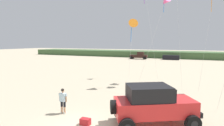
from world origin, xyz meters
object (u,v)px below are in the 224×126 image
Objects in this scene: cooler_box at (85,122)px; person_watching at (63,100)px; distant_pickup at (139,56)px; kite_yellow_diamond at (133,25)px; distant_sedan at (171,57)px; jeep at (153,104)px; kite_pink_ribbon at (165,1)px.

person_watching is at bearing 155.63° from cooler_box.
kite_yellow_diamond is (8.24, -32.30, 5.44)m from distant_pickup.
distant_pickup is 8.43m from distant_sedan.
jeep reaches higher than distant_pickup.
distant_pickup is 31.40m from kite_pink_ribbon.
distant_pickup is at bearing -173.70° from distant_sedan.
cooler_box is at bearing -92.08° from distant_sedan.
distant_sedan reaches higher than cooler_box.
kite_pink_ribbon is (2.11, 14.09, 9.06)m from cooler_box.
jeep is 42.55m from distant_pickup.
person_watching is (-5.70, -0.67, -0.26)m from jeep.
person_watching is at bearing -81.12° from distant_pickup.
kite_pink_ribbon is at bearing 79.54° from cooler_box.
kite_pink_ribbon is at bearing -69.06° from distant_pickup.
kite_yellow_diamond is (-3.93, 8.47, 5.18)m from jeep.
jeep is 3.95m from cooler_box.
jeep reaches higher than cooler_box.
kite_pink_ribbon is at bearing 96.19° from jeep.
kite_pink_ribbon is (4.35, 13.17, 8.31)m from person_watching.
kite_pink_ribbon is at bearing -87.76° from distant_sedan.
person_watching is at bearing -173.25° from jeep.
cooler_box is at bearing -155.23° from jeep.
distant_pickup is at bearing 98.88° from person_watching.
jeep is at bearing -87.35° from distant_sedan.
distant_sedan is 34.09m from kite_yellow_diamond.
cooler_box is 16.88m from kite_pink_ribbon.
distant_sedan is 0.59× the size of kite_yellow_diamond.
kite_pink_ribbon is at bearing 57.37° from kite_yellow_diamond.
distant_pickup is (-8.71, 42.37, 0.75)m from cooler_box.
person_watching is 2.53m from cooler_box.
jeep is 5.75m from person_watching.
distant_pickup is 0.47× the size of kite_pink_ribbon.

